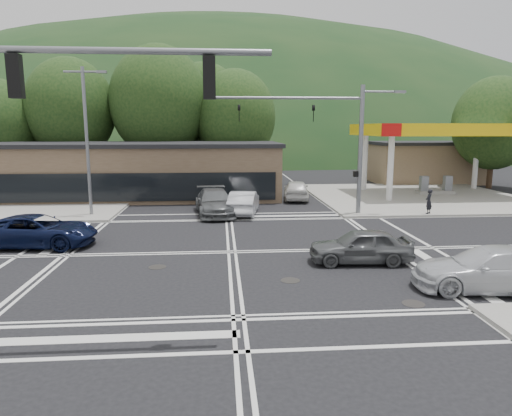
{
  "coord_description": "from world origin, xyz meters",
  "views": [
    {
      "loc": [
        -0.47,
        -19.58,
        5.41
      ],
      "look_at": [
        1.32,
        3.23,
        1.4
      ],
      "focal_mm": 32.0,
      "sensor_mm": 36.0,
      "label": 1
    }
  ],
  "objects": [
    {
      "name": "signal_mast_ne",
      "position": [
        6.95,
        8.2,
        5.07
      ],
      "size": [
        11.65,
        0.3,
        8.0
      ],
      "color": "slate",
      "rests_on": "ground"
    },
    {
      "name": "convenience_store",
      "position": [
        20.0,
        25.0,
        1.9
      ],
      "size": [
        10.0,
        6.0,
        3.8
      ],
      "primitive_type": "cube",
      "color": "#846B4F",
      "rests_on": "ground"
    },
    {
      "name": "tree_n_e",
      "position": [
        -2.0,
        28.0,
        7.14
      ],
      "size": [
        8.4,
        8.4,
        11.98
      ],
      "color": "#382619",
      "rests_on": "ground"
    },
    {
      "name": "tree_n_b",
      "position": [
        -6.0,
        24.0,
        7.79
      ],
      "size": [
        9.0,
        9.0,
        12.98
      ],
      "color": "#382619",
      "rests_on": "ground"
    },
    {
      "name": "car_silver_east",
      "position": [
        8.56,
        -5.5,
        0.74
      ],
      "size": [
        5.36,
        2.85,
        1.48
      ],
      "primitive_type": "imported",
      "rotation": [
        0.0,
        0.0,
        -1.73
      ],
      "color": "silver",
      "rests_on": "ground"
    },
    {
      "name": "sidewalk_nw",
      "position": [
        -15.0,
        15.0,
        0.07
      ],
      "size": [
        16.0,
        16.0,
        0.15
      ],
      "primitive_type": "cube",
      "color": "gray",
      "rests_on": "ground"
    },
    {
      "name": "car_northbound",
      "position": [
        -0.84,
        9.0,
        0.8
      ],
      "size": [
        2.86,
        5.74,
        1.6
      ],
      "primitive_type": "imported",
      "rotation": [
        0.0,
        0.0,
        0.12
      ],
      "color": "#5B5E5F",
      "rests_on": "ground"
    },
    {
      "name": "car_blue_west",
      "position": [
        -8.93,
        1.7,
        0.74
      ],
      "size": [
        5.47,
        2.85,
        1.47
      ],
      "primitive_type": "imported",
      "rotation": [
        0.0,
        0.0,
        1.49
      ],
      "color": "black",
      "rests_on": "ground"
    },
    {
      "name": "car_grey_center",
      "position": [
        5.17,
        -2.04,
        0.7
      ],
      "size": [
        4.24,
        1.94,
        1.41
      ],
      "primitive_type": "imported",
      "rotation": [
        0.0,
        0.0,
        -1.64
      ],
      "color": "#55585A",
      "rests_on": "ground"
    },
    {
      "name": "commercial_row",
      "position": [
        -8.0,
        17.0,
        2.0
      ],
      "size": [
        24.0,
        8.0,
        4.0
      ],
      "primitive_type": "cube",
      "color": "brown",
      "rests_on": "ground"
    },
    {
      "name": "tree_n_c",
      "position": [
        1.0,
        24.0,
        6.49
      ],
      "size": [
        7.6,
        7.6,
        10.87
      ],
      "color": "#382619",
      "rests_on": "ground"
    },
    {
      "name": "tree_ne",
      "position": [
        24.0,
        20.0,
        5.84
      ],
      "size": [
        7.2,
        7.2,
        9.99
      ],
      "color": "#382619",
      "rests_on": "ground"
    },
    {
      "name": "car_queue_b",
      "position": [
        5.3,
        14.58,
        0.77
      ],
      "size": [
        2.42,
        4.73,
        1.54
      ],
      "primitive_type": "imported",
      "rotation": [
        0.0,
        0.0,
        3.0
      ],
      "color": "silver",
      "rests_on": "ground"
    },
    {
      "name": "tree_n_a",
      "position": [
        -14.0,
        24.0,
        7.14
      ],
      "size": [
        8.0,
        8.0,
        11.75
      ],
      "color": "#382619",
      "rests_on": "ground"
    },
    {
      "name": "gas_station_canopy",
      "position": [
        16.99,
        15.99,
        5.04
      ],
      "size": [
        12.32,
        8.34,
        5.75
      ],
      "color": "silver",
      "rests_on": "ground"
    },
    {
      "name": "car_queue_a",
      "position": [
        1.0,
        9.0,
        0.75
      ],
      "size": [
        2.33,
        4.76,
        1.5
      ],
      "primitive_type": "imported",
      "rotation": [
        0.0,
        0.0,
        2.97
      ],
      "color": "silver",
      "rests_on": "ground"
    },
    {
      "name": "streetlight_nw",
      "position": [
        -8.44,
        9.0,
        5.05
      ],
      "size": [
        2.5,
        0.25,
        9.0
      ],
      "color": "slate",
      "rests_on": "ground"
    },
    {
      "name": "pedestrian",
      "position": [
        12.46,
        7.5,
        0.92
      ],
      "size": [
        0.66,
        0.65,
        1.54
      ],
      "primitive_type": "imported",
      "rotation": [
        0.0,
        0.0,
        3.88
      ],
      "color": "black",
      "rests_on": "sidewalk_ne"
    },
    {
      "name": "sidewalk_ne",
      "position": [
        15.0,
        15.0,
        0.07
      ],
      "size": [
        16.0,
        16.0,
        0.15
      ],
      "primitive_type": "cube",
      "color": "gray",
      "rests_on": "ground"
    },
    {
      "name": "hill_north",
      "position": [
        0.0,
        90.0,
        0.0
      ],
      "size": [
        252.0,
        126.0,
        140.0
      ],
      "primitive_type": "ellipsoid",
      "color": "#19381A",
      "rests_on": "ground"
    },
    {
      "name": "ground",
      "position": [
        0.0,
        0.0,
        0.0
      ],
      "size": [
        120.0,
        120.0,
        0.0
      ],
      "primitive_type": "plane",
      "color": "black",
      "rests_on": "ground"
    }
  ]
}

